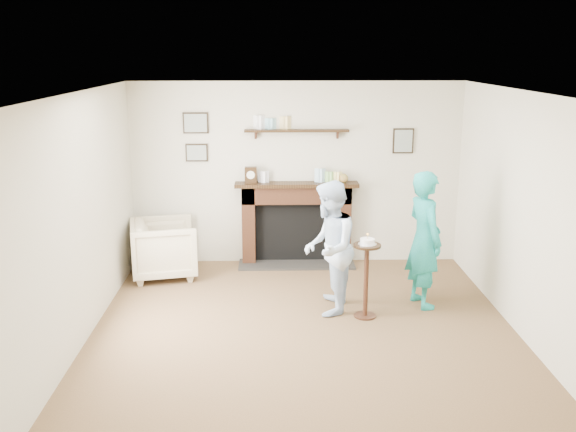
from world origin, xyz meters
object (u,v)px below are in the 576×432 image
object	(u,v)px
man	(328,311)
pedestal_table	(366,266)
woman	(421,304)
armchair	(166,276)

from	to	relation	value
man	pedestal_table	xyz separation A→B (m)	(0.40, -0.16, 0.60)
man	woman	xyz separation A→B (m)	(1.11, 0.18, 0.00)
armchair	woman	world-z (taller)	woman
man	woman	world-z (taller)	woman
armchair	pedestal_table	bearing A→B (deg)	-131.81
armchair	man	xyz separation A→B (m)	(2.05, -1.23, 0.00)
armchair	man	size ratio (longest dim) A/B	0.55
woman	pedestal_table	size ratio (longest dim) A/B	1.64
pedestal_table	armchair	bearing A→B (deg)	150.40
woman	man	bearing A→B (deg)	83.02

